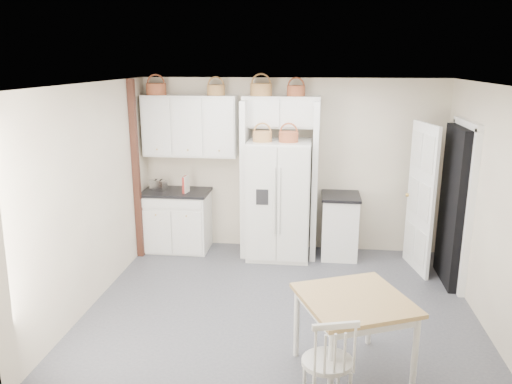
# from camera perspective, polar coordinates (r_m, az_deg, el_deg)

# --- Properties ---
(floor) EXTENTS (4.50, 4.50, 0.00)m
(floor) POSITION_cam_1_polar(r_m,az_deg,el_deg) (6.12, 2.84, -12.89)
(floor) COLOR #3D3E45
(floor) RESTS_ON ground
(ceiling) EXTENTS (4.50, 4.50, 0.00)m
(ceiling) POSITION_cam_1_polar(r_m,az_deg,el_deg) (5.42, 3.20, 12.21)
(ceiling) COLOR white
(ceiling) RESTS_ON wall_back
(wall_back) EXTENTS (4.50, 0.00, 4.50)m
(wall_back) POSITION_cam_1_polar(r_m,az_deg,el_deg) (7.58, 4.04, 3.03)
(wall_back) COLOR #BCAA97
(wall_back) RESTS_ON floor
(wall_left) EXTENTS (0.00, 4.00, 4.00)m
(wall_left) POSITION_cam_1_polar(r_m,az_deg,el_deg) (6.20, -18.23, -0.38)
(wall_left) COLOR #BCAA97
(wall_left) RESTS_ON floor
(wall_right) EXTENTS (0.00, 4.00, 4.00)m
(wall_right) POSITION_cam_1_polar(r_m,az_deg,el_deg) (5.94, 25.23, -1.71)
(wall_right) COLOR #BCAA97
(wall_right) RESTS_ON floor
(refrigerator) EXTENTS (0.90, 0.72, 1.74)m
(refrigerator) POSITION_cam_1_polar(r_m,az_deg,el_deg) (7.30, 2.64, -0.88)
(refrigerator) COLOR silver
(refrigerator) RESTS_ON floor
(base_cab_left) EXTENTS (0.96, 0.61, 0.89)m
(base_cab_left) POSITION_cam_1_polar(r_m,az_deg,el_deg) (7.78, -8.96, -3.31)
(base_cab_left) COLOR silver
(base_cab_left) RESTS_ON floor
(base_cab_right) EXTENTS (0.51, 0.62, 0.91)m
(base_cab_right) POSITION_cam_1_polar(r_m,az_deg,el_deg) (7.51, 9.51, -3.94)
(base_cab_right) COLOR silver
(base_cab_right) RESTS_ON floor
(dining_table) EXTENTS (1.21, 1.21, 0.77)m
(dining_table) POSITION_cam_1_polar(r_m,az_deg,el_deg) (4.88, 10.98, -15.80)
(dining_table) COLOR olive
(dining_table) RESTS_ON floor
(windsor_chair) EXTENTS (0.52, 0.49, 0.88)m
(windsor_chair) POSITION_cam_1_polar(r_m,az_deg,el_deg) (4.38, 8.16, -18.65)
(windsor_chair) COLOR silver
(windsor_chair) RESTS_ON floor
(counter_left) EXTENTS (1.00, 0.65, 0.04)m
(counter_left) POSITION_cam_1_polar(r_m,az_deg,el_deg) (7.65, -9.10, 0.01)
(counter_left) COLOR black
(counter_left) RESTS_ON base_cab_left
(counter_right) EXTENTS (0.56, 0.66, 0.04)m
(counter_right) POSITION_cam_1_polar(r_m,az_deg,el_deg) (7.37, 9.66, -0.46)
(counter_right) COLOR black
(counter_right) RESTS_ON base_cab_right
(toaster) EXTENTS (0.27, 0.21, 0.16)m
(toaster) POSITION_cam_1_polar(r_m,az_deg,el_deg) (7.69, -11.08, 0.78)
(toaster) COLOR silver
(toaster) RESTS_ON counter_left
(cookbook_red) EXTENTS (0.04, 0.16, 0.24)m
(cookbook_red) POSITION_cam_1_polar(r_m,az_deg,el_deg) (7.50, -8.14, 0.86)
(cookbook_red) COLOR maroon
(cookbook_red) RESTS_ON counter_left
(cookbook_cream) EXTENTS (0.06, 0.17, 0.24)m
(cookbook_cream) POSITION_cam_1_polar(r_m,az_deg,el_deg) (7.50, -7.98, 0.86)
(cookbook_cream) COLOR beige
(cookbook_cream) RESTS_ON counter_left
(basket_upper_a) EXTENTS (0.29, 0.29, 0.17)m
(basket_upper_a) POSITION_cam_1_polar(r_m,az_deg,el_deg) (7.62, -11.34, 11.46)
(basket_upper_a) COLOR brown
(basket_upper_a) RESTS_ON upper_cabinet
(basket_upper_c) EXTENTS (0.26, 0.26, 0.15)m
(basket_upper_c) POSITION_cam_1_polar(r_m,az_deg,el_deg) (7.39, -4.60, 11.53)
(basket_upper_c) COLOR olive
(basket_upper_c) RESTS_ON upper_cabinet
(basket_bridge_a) EXTENTS (0.31, 0.31, 0.18)m
(basket_bridge_a) POSITION_cam_1_polar(r_m,az_deg,el_deg) (7.29, 0.58, 11.63)
(basket_bridge_a) COLOR olive
(basket_bridge_a) RESTS_ON bridge_cabinet
(basket_bridge_b) EXTENTS (0.26, 0.26, 0.15)m
(basket_bridge_b) POSITION_cam_1_polar(r_m,az_deg,el_deg) (7.26, 4.59, 11.46)
(basket_bridge_b) COLOR brown
(basket_bridge_b) RESTS_ON bridge_cabinet
(basket_fridge_a) EXTENTS (0.27, 0.27, 0.14)m
(basket_fridge_a) POSITION_cam_1_polar(r_m,az_deg,el_deg) (7.03, 0.73, 6.36)
(basket_fridge_a) COLOR olive
(basket_fridge_a) RESTS_ON refrigerator
(basket_fridge_b) EXTENTS (0.27, 0.27, 0.15)m
(basket_fridge_b) POSITION_cam_1_polar(r_m,az_deg,el_deg) (7.00, 3.74, 6.31)
(basket_fridge_b) COLOR brown
(basket_fridge_b) RESTS_ON refrigerator
(upper_cabinet) EXTENTS (1.40, 0.34, 0.90)m
(upper_cabinet) POSITION_cam_1_polar(r_m,az_deg,el_deg) (7.53, -7.52, 7.50)
(upper_cabinet) COLOR silver
(upper_cabinet) RESTS_ON wall_back
(bridge_cabinet) EXTENTS (1.12, 0.34, 0.45)m
(bridge_cabinet) POSITION_cam_1_polar(r_m,az_deg,el_deg) (7.29, 2.90, 9.15)
(bridge_cabinet) COLOR silver
(bridge_cabinet) RESTS_ON wall_back
(fridge_panel_left) EXTENTS (0.08, 0.60, 2.30)m
(fridge_panel_left) POSITION_cam_1_polar(r_m,az_deg,el_deg) (7.38, -1.23, 1.55)
(fridge_panel_left) COLOR silver
(fridge_panel_left) RESTS_ON floor
(fridge_panel_right) EXTENTS (0.08, 0.60, 2.30)m
(fridge_panel_right) POSITION_cam_1_polar(r_m,az_deg,el_deg) (7.31, 6.72, 1.32)
(fridge_panel_right) COLOR silver
(fridge_panel_right) RESTS_ON floor
(trim_post) EXTENTS (0.09, 0.09, 2.60)m
(trim_post) POSITION_cam_1_polar(r_m,az_deg,el_deg) (7.39, -13.55, 2.34)
(trim_post) COLOR #451B12
(trim_post) RESTS_ON floor
(doorway_void) EXTENTS (0.18, 0.85, 2.05)m
(doorway_void) POSITION_cam_1_polar(r_m,az_deg,el_deg) (6.91, 21.76, -1.54)
(doorway_void) COLOR black
(doorway_void) RESTS_ON floor
(door_slab) EXTENTS (0.21, 0.79, 2.05)m
(door_slab) POSITION_cam_1_polar(r_m,az_deg,el_deg) (7.14, 18.31, -0.72)
(door_slab) COLOR white
(door_slab) RESTS_ON floor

